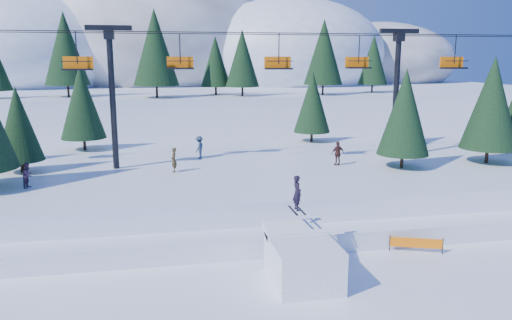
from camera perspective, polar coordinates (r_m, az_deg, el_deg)
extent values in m
plane|color=white|center=(22.76, 5.04, -15.90)|extent=(160.00, 160.00, 0.00)
cube|color=white|center=(38.93, -2.23, -2.20)|extent=(70.00, 22.00, 2.50)
cube|color=white|center=(29.69, 0.77, -8.01)|extent=(70.00, 6.00, 1.10)
cube|color=white|center=(87.90, -7.28, 6.52)|extent=(110.00, 60.00, 6.00)
ellipsoid|color=white|center=(94.07, -25.20, 11.01)|extent=(36.00, 32.40, 19.80)
ellipsoid|color=#605B59|center=(97.43, -11.46, 12.90)|extent=(44.00, 39.60, 26.40)
ellipsoid|color=white|center=(92.50, 3.94, 12.05)|extent=(34.00, 30.60, 19.72)
ellipsoid|color=#605B59|center=(104.94, 13.87, 10.97)|extent=(30.00, 27.00, 15.00)
cylinder|color=black|center=(59.95, -11.26, 7.68)|extent=(0.26, 0.26, 1.42)
cone|color=#1D3F1D|center=(59.85, -11.46, 12.53)|extent=(5.27, 5.27, 8.72)
cylinder|color=black|center=(61.72, -1.56, 7.85)|extent=(0.26, 0.26, 1.12)
cone|color=#1D3F1D|center=(61.60, -1.58, 11.56)|extent=(4.15, 4.15, 6.86)
cylinder|color=black|center=(64.09, 7.64, 7.98)|extent=(0.26, 0.26, 1.31)
cone|color=#1D3F1D|center=(63.99, 7.75, 12.15)|extent=(4.85, 4.85, 8.03)
cylinder|color=black|center=(64.34, -20.65, 7.40)|extent=(0.26, 0.26, 1.40)
cone|color=#1D3F1D|center=(64.24, -20.97, 11.85)|extent=(5.20, 5.20, 8.59)
cylinder|color=black|center=(70.02, 13.12, 7.97)|extent=(0.26, 0.26, 1.07)
cone|color=#1D3F1D|center=(69.91, 13.26, 11.10)|extent=(3.98, 3.98, 6.58)
cylinder|color=black|center=(64.08, -4.60, 7.91)|extent=(0.26, 0.26, 1.02)
cone|color=#1D3F1D|center=(63.96, -4.66, 11.19)|extent=(3.81, 3.81, 6.29)
cube|color=white|center=(24.13, 5.42, -11.59)|extent=(3.01, 3.72, 2.04)
cube|color=white|center=(25.17, 4.43, -7.96)|extent=(3.01, 1.30, 0.73)
imported|color=black|center=(24.64, 4.73, -3.75)|extent=(0.49, 0.68, 1.75)
cube|color=black|center=(24.83, 4.24, -5.76)|extent=(0.11, 1.65, 0.03)
cube|color=black|center=(24.94, 5.14, -5.70)|extent=(0.11, 1.65, 0.03)
cylinder|color=black|center=(37.65, -16.06, 6.54)|extent=(0.44, 0.44, 10.00)
cube|color=black|center=(37.60, -16.50, 14.30)|extent=(3.20, 0.35, 0.35)
cube|color=black|center=(37.57, -16.46, 13.61)|extent=(0.70, 0.70, 0.70)
cylinder|color=black|center=(41.93, 15.68, 7.02)|extent=(0.44, 0.44, 10.00)
cube|color=black|center=(41.88, 16.07, 13.98)|extent=(3.20, 0.35, 0.35)
cube|color=black|center=(41.86, 16.03, 13.37)|extent=(0.70, 0.70, 0.70)
cylinder|color=black|center=(37.06, 1.08, 14.33)|extent=(46.00, 0.06, 0.06)
cylinder|color=black|center=(39.40, 0.33, 14.16)|extent=(46.00, 0.06, 0.06)
cylinder|color=black|center=(36.59, -19.85, 11.98)|extent=(0.08, 0.08, 2.20)
cube|color=black|center=(36.59, -19.70, 9.72)|extent=(2.00, 0.75, 0.12)
cube|color=orange|center=(36.96, -19.66, 10.43)|extent=(2.00, 0.10, 0.85)
cylinder|color=black|center=(36.24, -19.84, 10.57)|extent=(2.00, 0.06, 0.06)
cylinder|color=black|center=(38.64, -8.69, 12.46)|extent=(0.08, 0.08, 2.20)
cube|color=black|center=(38.64, -8.62, 10.31)|extent=(2.00, 0.75, 0.12)
cube|color=orange|center=(39.01, -8.67, 10.98)|extent=(2.00, 0.10, 0.85)
cylinder|color=black|center=(38.28, -8.62, 11.12)|extent=(2.00, 0.06, 0.06)
cylinder|color=black|center=(37.24, 2.64, 12.61)|extent=(0.08, 0.08, 2.20)
cube|color=black|center=(37.24, 2.61, 10.38)|extent=(2.00, 0.75, 0.12)
cube|color=orange|center=(37.60, 2.48, 11.08)|extent=(2.00, 0.10, 0.85)
cylinder|color=black|center=(36.89, 2.75, 11.23)|extent=(2.00, 0.06, 0.06)
cylinder|color=black|center=(41.76, 11.71, 12.27)|extent=(0.08, 0.08, 2.20)
cube|color=black|center=(41.76, 11.62, 10.28)|extent=(2.00, 0.75, 0.12)
cube|color=orange|center=(42.11, 11.45, 10.91)|extent=(2.00, 0.10, 0.85)
cylinder|color=black|center=(41.43, 11.84, 11.03)|extent=(2.00, 0.06, 0.06)
cylinder|color=black|center=(42.85, 21.82, 11.68)|extent=(0.08, 0.08, 2.20)
cube|color=black|center=(42.85, 21.67, 9.74)|extent=(2.00, 0.75, 0.12)
cube|color=orange|center=(43.17, 21.44, 10.37)|extent=(2.00, 0.10, 0.85)
cylinder|color=black|center=(42.55, 21.98, 10.46)|extent=(2.00, 0.06, 0.06)
cylinder|color=black|center=(42.73, 24.87, 0.46)|extent=(0.26, 0.26, 1.15)
cone|color=#1D3F1D|center=(42.22, 25.34, 5.94)|extent=(4.27, 4.27, 7.07)
cylinder|color=black|center=(48.72, 25.24, 1.59)|extent=(0.26, 0.26, 1.02)
cone|color=#1D3F1D|center=(48.30, 25.61, 5.84)|extent=(3.79, 3.79, 6.26)
cylinder|color=black|center=(50.19, 16.88, 2.33)|extent=(0.26, 0.26, 0.80)
cone|color=#1D3F1D|center=(49.84, 17.07, 5.59)|extent=(2.99, 2.99, 4.94)
cylinder|color=black|center=(46.97, -19.00, 1.75)|extent=(0.26, 0.26, 1.05)
cone|color=#1D3F1D|center=(46.52, -19.30, 6.30)|extent=(3.90, 3.90, 6.45)
cylinder|color=black|center=(49.21, 6.37, 2.67)|extent=(0.26, 0.26, 0.95)
cone|color=#1D3F1D|center=(48.81, 6.46, 6.62)|extent=(3.54, 3.54, 5.86)
cylinder|color=black|center=(39.31, -25.15, -0.66)|extent=(0.26, 0.26, 0.86)
cone|color=#1D3F1D|center=(38.84, -25.54, 3.77)|extent=(3.19, 3.19, 5.28)
cylinder|color=black|center=(38.62, 16.32, -0.10)|extent=(0.26, 0.26, 1.02)
cone|color=#1D3F1D|center=(38.09, 16.63, 5.29)|extent=(3.80, 3.80, 6.28)
imported|color=#472C45|center=(34.37, -24.63, -1.59)|extent=(0.80, 0.92, 1.60)
imported|color=#44221F|center=(38.33, 9.34, 0.75)|extent=(1.12, 0.59, 1.83)
imported|color=#293B50|center=(40.76, -6.49, 1.46)|extent=(1.12, 1.36, 1.83)
imported|color=#46371B|center=(36.02, -9.38, 0.00)|extent=(0.43, 0.65, 1.76)
imported|color=#1D332F|center=(43.31, 14.33, 1.56)|extent=(0.62, 0.82, 1.52)
cylinder|color=black|center=(28.93, 15.05, -9.16)|extent=(0.06, 0.06, 0.90)
cylinder|color=black|center=(29.36, 20.56, -9.20)|extent=(0.06, 0.06, 0.90)
cube|color=orange|center=(29.08, 17.83, -9.01)|extent=(2.64, 1.00, 0.55)
cylinder|color=black|center=(32.47, 20.10, -7.19)|extent=(0.06, 0.06, 0.90)
cylinder|color=black|center=(34.06, 24.05, -6.63)|extent=(0.06, 0.06, 0.90)
cube|color=orange|center=(33.21, 22.14, -6.74)|extent=(2.80, 0.17, 0.55)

